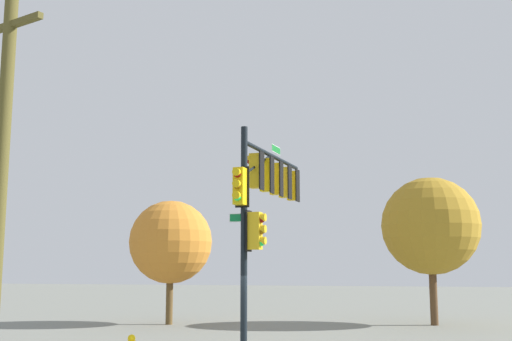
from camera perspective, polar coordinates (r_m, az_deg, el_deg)
name	(u,v)px	position (r m, az deg, el deg)	size (l,w,h in m)	color
signal_pole_assembly	(265,194)	(20.11, 0.80, -2.18)	(6.23, 1.57, 6.97)	black
utility_pole	(0,193)	(12.19, -22.67, -1.90)	(0.81, 1.71, 7.97)	brown
tree_mid	(431,226)	(30.38, 15.90, -4.97)	(4.61, 4.61, 6.91)	#513822
tree_far	(171,242)	(29.85, -7.93, -6.60)	(3.95, 3.95, 5.83)	brown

